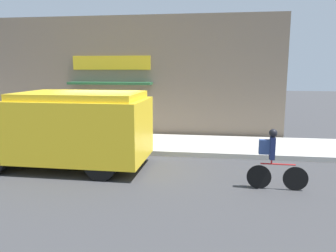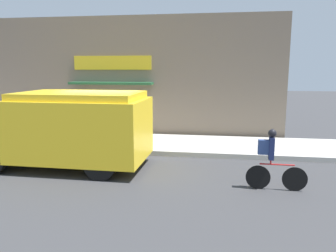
{
  "view_description": "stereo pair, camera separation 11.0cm",
  "coord_description": "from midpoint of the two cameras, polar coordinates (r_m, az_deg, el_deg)",
  "views": [
    {
      "loc": [
        3.76,
        -10.75,
        2.98
      ],
      "look_at": [
        2.26,
        -0.2,
        1.1
      ],
      "focal_mm": 35.0,
      "sensor_mm": 36.0,
      "label": 1
    },
    {
      "loc": [
        3.87,
        -10.73,
        2.98
      ],
      "look_at": [
        2.26,
        -0.2,
        1.1
      ],
      "focal_mm": 35.0,
      "sensor_mm": 36.0,
      "label": 2
    }
  ],
  "objects": [
    {
      "name": "school_bus",
      "position": [
        10.28,
        -16.49,
        -0.46
      ],
      "size": [
        5.28,
        2.83,
        2.29
      ],
      "rotation": [
        0.0,
        0.0,
        -0.02
      ],
      "color": "yellow",
      "rests_on": "ground_plane"
    },
    {
      "name": "sidewalk",
      "position": [
        13.12,
        -8.46,
        -2.84
      ],
      "size": [
        28.0,
        2.95,
        0.17
      ],
      "color": "#ADAAA3",
      "rests_on": "ground_plane"
    },
    {
      "name": "storefront",
      "position": [
        14.49,
        -6.74,
        8.42
      ],
      "size": [
        13.31,
        0.78,
        5.19
      ],
      "color": "#756656",
      "rests_on": "ground_plane"
    },
    {
      "name": "trash_bin",
      "position": [
        15.29,
        -19.61,
        0.53
      ],
      "size": [
        0.52,
        0.52,
        0.88
      ],
      "color": "slate",
      "rests_on": "sidewalk"
    },
    {
      "name": "ground_plane",
      "position": [
        11.78,
        -10.56,
        -4.82
      ],
      "size": [
        70.0,
        70.0,
        0.0
      ],
      "primitive_type": "plane",
      "color": "#38383A"
    },
    {
      "name": "cyclist",
      "position": [
        8.49,
        18.04,
        -5.67
      ],
      "size": [
        1.48,
        0.2,
        1.53
      ],
      "rotation": [
        0.0,
        0.0,
        -0.02
      ],
      "color": "black",
      "rests_on": "ground_plane"
    }
  ]
}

